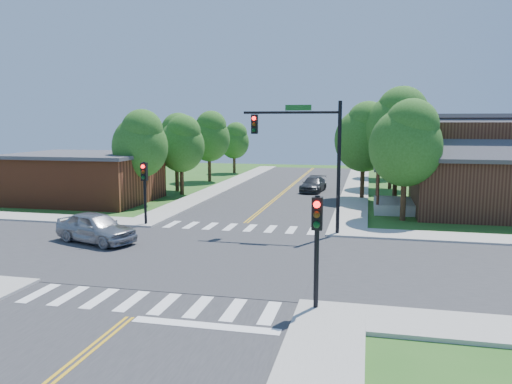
% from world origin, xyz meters
% --- Properties ---
extents(ground, '(100.00, 100.00, 0.00)m').
position_xyz_m(ground, '(0.00, 0.00, 0.00)').
color(ground, '#285A1C').
rests_on(ground, ground).
extents(road_ns, '(10.00, 90.00, 0.04)m').
position_xyz_m(road_ns, '(0.00, 0.00, 0.02)').
color(road_ns, '#2D2D30').
rests_on(road_ns, ground).
extents(road_ew, '(90.00, 10.00, 0.04)m').
position_xyz_m(road_ew, '(0.00, 0.00, 0.03)').
color(road_ew, '#2D2D30').
rests_on(road_ew, ground).
extents(intersection_patch, '(10.20, 10.20, 0.06)m').
position_xyz_m(intersection_patch, '(0.00, 0.00, 0.00)').
color(intersection_patch, '#2D2D30').
rests_on(intersection_patch, ground).
extents(sidewalk_ne, '(40.00, 40.00, 0.14)m').
position_xyz_m(sidewalk_ne, '(15.82, 15.82, 0.07)').
color(sidewalk_ne, '#9E9B93').
rests_on(sidewalk_ne, ground).
extents(sidewalk_nw, '(40.00, 40.00, 0.14)m').
position_xyz_m(sidewalk_nw, '(-15.82, 15.82, 0.07)').
color(sidewalk_nw, '#9E9B93').
rests_on(sidewalk_nw, ground).
extents(crosswalk_north, '(8.85, 2.00, 0.01)m').
position_xyz_m(crosswalk_north, '(0.00, 6.20, 0.05)').
color(crosswalk_north, white).
rests_on(crosswalk_north, ground).
extents(crosswalk_south, '(8.85, 2.00, 0.01)m').
position_xyz_m(crosswalk_south, '(0.00, -6.20, 0.05)').
color(crosswalk_south, white).
rests_on(crosswalk_south, ground).
extents(centerline, '(0.30, 90.00, 0.01)m').
position_xyz_m(centerline, '(0.00, 0.00, 0.05)').
color(centerline, gold).
rests_on(centerline, ground).
extents(stop_bar, '(4.60, 0.45, 0.09)m').
position_xyz_m(stop_bar, '(2.50, -7.60, 0.00)').
color(stop_bar, white).
rests_on(stop_bar, ground).
extents(signal_mast_ne, '(5.30, 0.42, 7.20)m').
position_xyz_m(signal_mast_ne, '(3.91, 5.59, 4.85)').
color(signal_mast_ne, black).
rests_on(signal_mast_ne, ground).
extents(signal_pole_se, '(0.34, 0.42, 3.80)m').
position_xyz_m(signal_pole_se, '(5.60, -5.62, 2.66)').
color(signal_pole_se, black).
rests_on(signal_pole_se, ground).
extents(signal_pole_nw, '(0.34, 0.42, 3.80)m').
position_xyz_m(signal_pole_nw, '(-5.60, 5.58, 2.66)').
color(signal_pole_nw, black).
rests_on(signal_pole_nw, ground).
extents(house_ne, '(13.05, 8.80, 7.11)m').
position_xyz_m(house_ne, '(15.11, 14.23, 3.33)').
color(house_ne, black).
rests_on(house_ne, ground).
extents(building_nw, '(10.40, 8.40, 3.73)m').
position_xyz_m(building_nw, '(-14.20, 13.20, 1.88)').
color(building_nw, brown).
rests_on(building_nw, ground).
extents(tree_e_a, '(4.42, 4.20, 7.52)m').
position_xyz_m(tree_e_a, '(9.40, 10.66, 4.92)').
color(tree_e_a, '#382314').
rests_on(tree_e_a, ground).
extents(tree_e_b, '(5.15, 4.89, 8.75)m').
position_xyz_m(tree_e_b, '(9.24, 17.96, 5.73)').
color(tree_e_b, '#382314').
rests_on(tree_e_b, ground).
extents(tree_e_c, '(5.18, 4.92, 8.80)m').
position_xyz_m(tree_e_c, '(9.18, 25.73, 5.77)').
color(tree_e_c, '#382314').
rests_on(tree_e_c, ground).
extents(tree_e_d, '(4.57, 4.34, 7.76)m').
position_xyz_m(tree_e_d, '(9.07, 34.66, 5.08)').
color(tree_e_d, '#382314').
rests_on(tree_e_d, ground).
extents(tree_w_a, '(4.14, 3.93, 7.03)m').
position_xyz_m(tree_w_a, '(-9.28, 12.89, 4.60)').
color(tree_w_a, '#382314').
rests_on(tree_w_a, ground).
extents(tree_w_b, '(4.06, 3.85, 6.89)m').
position_xyz_m(tree_w_b, '(-9.32, 20.09, 4.51)').
color(tree_w_b, '#382314').
rests_on(tree_w_b, ground).
extents(tree_w_c, '(4.26, 4.05, 7.24)m').
position_xyz_m(tree_w_c, '(-8.80, 27.79, 4.74)').
color(tree_w_c, '#382314').
rests_on(tree_w_c, ground).
extents(tree_w_d, '(3.58, 3.40, 6.08)m').
position_xyz_m(tree_w_d, '(-8.52, 36.51, 3.98)').
color(tree_w_d, '#382314').
rests_on(tree_w_d, ground).
extents(tree_house, '(4.53, 4.31, 7.71)m').
position_xyz_m(tree_house, '(6.79, 18.89, 5.05)').
color(tree_house, '#382314').
rests_on(tree_house, ground).
extents(tree_bldg, '(3.94, 3.74, 6.70)m').
position_xyz_m(tree_bldg, '(-8.14, 18.22, 4.39)').
color(tree_bldg, '#382314').
rests_on(tree_bldg, ground).
extents(car_silver, '(4.73, 5.73, 1.56)m').
position_xyz_m(car_silver, '(-6.22, 1.14, 0.78)').
color(car_silver, '#9FA1A6').
rests_on(car_silver, ground).
extents(car_dgrey, '(2.67, 4.73, 1.27)m').
position_xyz_m(car_dgrey, '(2.48, 22.19, 0.63)').
color(car_dgrey, '#313336').
rests_on(car_dgrey, ground).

